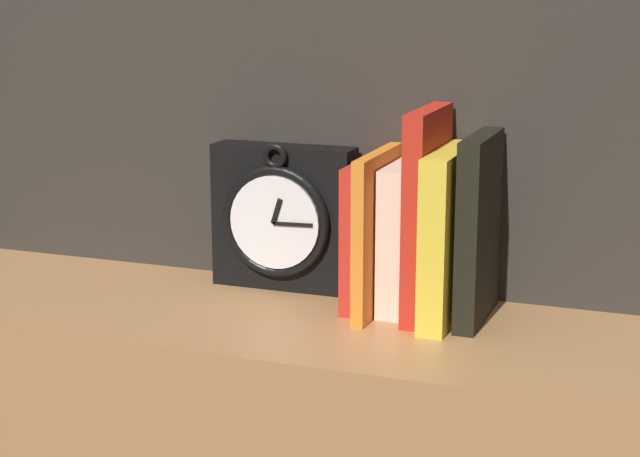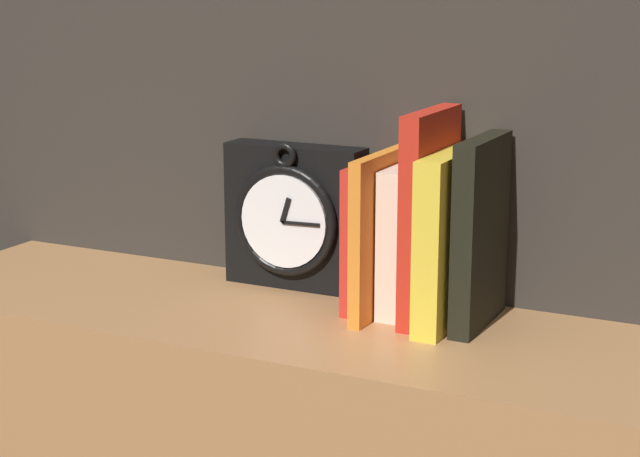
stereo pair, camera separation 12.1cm
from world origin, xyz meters
name	(u,v)px [view 2 (the right image)]	position (x,y,z in m)	size (l,w,h in m)	color
clock	(294,217)	(-0.09, 0.11, 0.99)	(0.18, 0.06, 0.19)	black
book_slot0_red	(370,235)	(0.03, 0.08, 0.98)	(0.03, 0.12, 0.17)	red
book_slot1_orange	(381,234)	(0.05, 0.06, 0.99)	(0.01, 0.15, 0.19)	orange
book_slot2_cream	(408,239)	(0.08, 0.08, 0.98)	(0.03, 0.11, 0.17)	beige
book_slot3_red	(429,216)	(0.11, 0.07, 1.02)	(0.02, 0.14, 0.24)	red
book_slot4_yellow	(449,239)	(0.13, 0.06, 1.00)	(0.03, 0.16, 0.20)	gold
book_slot5_black	(481,233)	(0.17, 0.07, 1.00)	(0.02, 0.14, 0.22)	black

